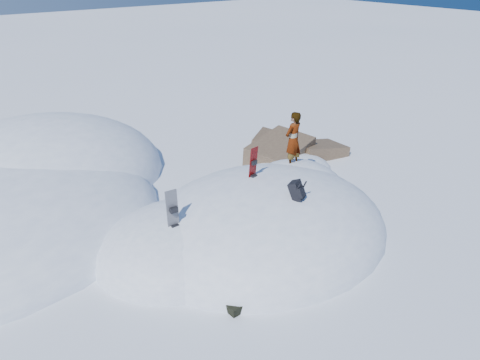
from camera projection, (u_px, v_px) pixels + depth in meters
ground at (264, 233)px, 12.54m from camera, size 120.00×120.00×0.00m
snow_mound at (253, 231)px, 12.62m from camera, size 8.00×6.00×3.00m
rock_outcrop at (289, 163)px, 16.73m from camera, size 4.68×4.41×1.68m
snowboard_red at (253, 171)px, 12.23m from camera, size 0.28×0.21×1.37m
snowboard_dark at (174, 220)px, 10.81m from camera, size 0.29×0.19×1.53m
backpack at (297, 191)px, 11.24m from camera, size 0.46×0.52×0.55m
gear_pile at (240, 300)px, 9.91m from camera, size 0.85×0.64×0.23m
person at (293, 140)px, 13.48m from camera, size 0.67×0.50×1.69m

